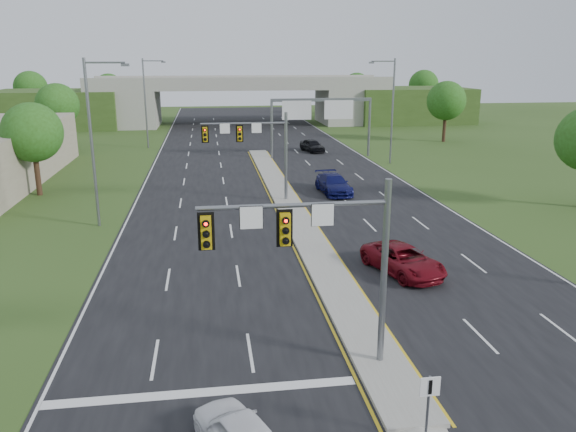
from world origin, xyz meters
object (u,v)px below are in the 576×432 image
(signal_mast_near, at_px, (322,246))
(overpass, at_px, (241,104))
(signal_mast_far, at_px, (257,143))
(car_far_a, at_px, (403,260))
(sign_gantry, at_px, (320,111))
(car_far_c, at_px, (312,145))
(keep_right_sign, at_px, (429,398))
(car_far_b, at_px, (334,184))

(signal_mast_near, bearing_deg, overpass, 88.38)
(signal_mast_far, bearing_deg, car_far_a, -69.16)
(sign_gantry, relative_size, car_far_c, 2.62)
(keep_right_sign, height_order, car_far_c, keep_right_sign)
(signal_mast_near, height_order, signal_mast_far, same)
(overpass, bearing_deg, car_far_c, -77.98)
(signal_mast_near, height_order, car_far_c, signal_mast_near)
(keep_right_sign, bearing_deg, overpass, 90.00)
(car_far_b, bearing_deg, signal_mast_near, -107.45)
(overpass, distance_m, car_far_c, 31.82)
(keep_right_sign, bearing_deg, car_far_c, 82.97)
(car_far_b, bearing_deg, sign_gantry, 78.66)
(keep_right_sign, height_order, sign_gantry, sign_gantry)
(car_far_a, distance_m, car_far_c, 40.42)
(signal_mast_near, bearing_deg, keep_right_sign, -63.06)
(car_far_b, bearing_deg, car_far_c, 80.26)
(signal_mast_near, height_order, keep_right_sign, signal_mast_near)
(sign_gantry, bearing_deg, signal_mast_near, -101.25)
(keep_right_sign, bearing_deg, car_far_b, 82.21)
(car_far_a, bearing_deg, signal_mast_far, 93.46)
(keep_right_sign, distance_m, sign_gantry, 50.04)
(signal_mast_near, xyz_separation_m, sign_gantry, (8.95, 44.99, 0.51))
(car_far_b, bearing_deg, car_far_a, -95.07)
(signal_mast_near, xyz_separation_m, car_far_c, (8.86, 49.08, -3.95))
(signal_mast_near, bearing_deg, car_far_c, 79.76)
(keep_right_sign, relative_size, overpass, 0.03)
(signal_mast_near, bearing_deg, car_far_b, 76.36)
(overpass, height_order, car_far_a, overpass)
(car_far_a, bearing_deg, car_far_b, 71.36)
(overpass, bearing_deg, signal_mast_near, -91.62)
(signal_mast_near, xyz_separation_m, signal_mast_far, (0.00, 25.00, 0.00))
(signal_mast_far, distance_m, sign_gantry, 21.91)
(car_far_a, bearing_deg, signal_mast_near, -142.69)
(signal_mast_far, height_order, keep_right_sign, signal_mast_far)
(keep_right_sign, height_order, overpass, overpass)
(sign_gantry, xyz_separation_m, car_far_b, (-2.35, -17.82, -4.43))
(signal_mast_far, height_order, sign_gantry, signal_mast_far)
(signal_mast_near, height_order, overpass, overpass)
(signal_mast_near, distance_m, sign_gantry, 45.88)
(car_far_b, relative_size, car_far_c, 1.22)
(car_far_b, distance_m, car_far_c, 22.02)
(signal_mast_far, distance_m, keep_right_sign, 29.71)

